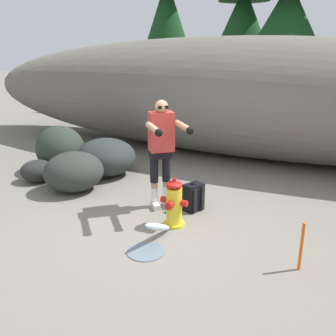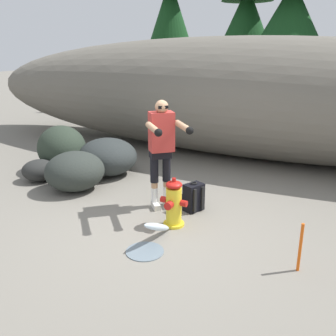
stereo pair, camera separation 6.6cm
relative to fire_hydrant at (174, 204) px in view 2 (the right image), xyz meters
The scene contains 14 objects.
ground_plane 0.39m from the fire_hydrant, behind, with size 56.00×56.00×0.04m, color slate.
dirt_embankment 4.25m from the fire_hydrant, 92.39° to the left, with size 14.87×3.20×2.68m, color #666056.
fire_hydrant is the anchor object (origin of this frame).
hydrant_water_jet 0.62m from the fire_hydrant, 90.00° to the right, with size 0.49×0.94×0.44m.
utility_worker 1.00m from the fire_hydrant, 132.93° to the left, with size 0.95×0.97×1.73m.
spare_backpack 0.63m from the fire_hydrant, 85.94° to the left, with size 0.35×0.35×0.47m.
boulder_large 2.24m from the fire_hydrant, 167.70° to the left, with size 1.06×0.97×0.71m, color #2C312D.
boulder_mid 2.62m from the fire_hydrant, 146.17° to the left, with size 1.20×1.16×0.73m, color #2B3030.
boulder_small 3.37m from the fire_hydrant, 158.66° to the left, with size 1.11×0.96×0.94m, color #2A3529.
boulder_outlier 3.16m from the fire_hydrant, 169.94° to the left, with size 0.67×0.58×0.42m, color #282927.
pine_tree_far_left 11.09m from the fire_hydrant, 116.75° to the left, with size 2.47×2.47×7.25m.
pine_tree_left 9.99m from the fire_hydrant, 100.67° to the left, with size 2.72×2.72×6.45m.
pine_tree_center 8.74m from the fire_hydrant, 90.39° to the left, with size 2.72×2.72×5.94m.
survey_stake 1.84m from the fire_hydrant, 12.29° to the right, with size 0.04×0.04×0.60m, color #E55914.
Camera 2 is at (2.35, -4.48, 2.52)m, focal length 40.76 mm.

